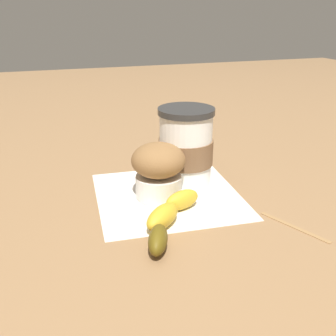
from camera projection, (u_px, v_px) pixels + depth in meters
name	position (u px, v px, depth m)	size (l,w,h in m)	color
ground_plane	(168.00, 196.00, 0.65)	(3.00, 3.00, 0.00)	#936D47
paper_napkin	(168.00, 195.00, 0.65)	(0.23, 0.23, 0.00)	white
coffee_cup	(186.00, 147.00, 0.68)	(0.10, 0.10, 0.13)	white
muffin	(159.00, 170.00, 0.62)	(0.09, 0.09, 0.09)	white
banana	(167.00, 217.00, 0.55)	(0.15, 0.12, 0.03)	gold
sugar_packet	(148.00, 161.00, 0.79)	(0.05, 0.03, 0.01)	white
wooden_stirrer	(294.00, 227.00, 0.55)	(0.11, 0.01, 0.00)	#9E7547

